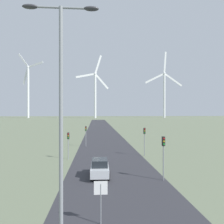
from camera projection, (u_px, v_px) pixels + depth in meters
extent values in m
cube|color=#2D2D33|center=(104.00, 139.00, 51.97)|extent=(10.00, 240.00, 0.01)
cylinder|color=gray|center=(61.00, 133.00, 9.87)|extent=(0.18, 0.18, 11.44)
cylinder|color=gray|center=(61.00, 8.00, 9.86)|extent=(2.73, 0.10, 0.10)
ellipsoid|color=#333338|center=(30.00, 7.00, 9.76)|extent=(0.70, 0.32, 0.20)
ellipsoid|color=#333338|center=(91.00, 9.00, 9.96)|extent=(0.70, 0.32, 0.20)
cylinder|color=gray|center=(101.00, 204.00, 12.90)|extent=(0.07, 0.07, 2.39)
cube|color=white|center=(101.00, 188.00, 12.88)|extent=(0.81, 0.01, 0.81)
cube|color=red|center=(101.00, 188.00, 12.90)|extent=(0.76, 0.02, 0.76)
cylinder|color=gray|center=(68.00, 146.00, 30.43)|extent=(0.11, 0.11, 3.73)
cube|color=black|center=(68.00, 136.00, 30.43)|extent=(0.28, 0.24, 0.90)
sphere|color=red|center=(68.00, 134.00, 30.29)|extent=(0.16, 0.16, 0.16)
sphere|color=gold|center=(68.00, 136.00, 30.29)|extent=(0.16, 0.16, 0.16)
sphere|color=green|center=(68.00, 138.00, 30.30)|extent=(0.16, 0.16, 0.16)
cylinder|color=gray|center=(163.00, 158.00, 21.11)|extent=(0.11, 0.11, 4.25)
cube|color=black|center=(163.00, 141.00, 21.11)|extent=(0.28, 0.24, 0.90)
sphere|color=red|center=(164.00, 139.00, 20.97)|extent=(0.16, 0.16, 0.16)
sphere|color=gold|center=(164.00, 141.00, 20.97)|extent=(0.16, 0.16, 0.16)
sphere|color=green|center=(164.00, 144.00, 20.97)|extent=(0.16, 0.16, 0.16)
cylinder|color=gray|center=(86.00, 136.00, 41.41)|extent=(0.11, 0.11, 3.86)
cube|color=black|center=(86.00, 129.00, 41.41)|extent=(0.28, 0.24, 0.90)
sphere|color=red|center=(86.00, 127.00, 41.27)|extent=(0.16, 0.16, 0.16)
sphere|color=gold|center=(86.00, 129.00, 41.27)|extent=(0.16, 0.16, 0.16)
sphere|color=green|center=(86.00, 130.00, 41.27)|extent=(0.16, 0.16, 0.16)
cylinder|color=gray|center=(144.00, 142.00, 32.72)|extent=(0.11, 0.11, 4.21)
cube|color=black|center=(144.00, 131.00, 32.72)|extent=(0.28, 0.24, 0.90)
sphere|color=red|center=(145.00, 129.00, 32.58)|extent=(0.16, 0.16, 0.16)
sphere|color=gold|center=(145.00, 131.00, 32.58)|extent=(0.16, 0.16, 0.16)
sphere|color=green|center=(145.00, 133.00, 32.59)|extent=(0.16, 0.16, 0.16)
cube|color=#B7BCC1|center=(100.00, 169.00, 22.33)|extent=(1.88, 4.13, 0.80)
cube|color=#1E2328|center=(100.00, 163.00, 22.18)|extent=(1.60, 2.13, 0.70)
cylinder|color=black|center=(92.00, 170.00, 23.54)|extent=(0.22, 0.66, 0.66)
cylinder|color=black|center=(107.00, 170.00, 23.66)|extent=(0.22, 0.66, 0.66)
cylinder|color=black|center=(91.00, 177.00, 21.00)|extent=(0.22, 0.66, 0.66)
cylinder|color=black|center=(109.00, 177.00, 21.12)|extent=(0.22, 0.66, 0.66)
cylinder|color=silver|center=(28.00, 92.00, 220.02)|extent=(2.20, 2.20, 51.53)
sphere|color=silver|center=(28.00, 67.00, 219.94)|extent=(2.60, 2.60, 2.60)
cube|color=silver|center=(26.00, 76.00, 221.07)|extent=(7.06, 3.63, 17.37)
cube|color=silver|center=(36.00, 64.00, 216.63)|extent=(16.35, 7.94, 5.10)
cube|color=silver|center=(23.00, 60.00, 222.11)|extent=(11.98, 5.91, 14.63)
cylinder|color=silver|center=(95.00, 96.00, 213.58)|extent=(2.20, 2.20, 43.42)
sphere|color=silver|center=(95.00, 74.00, 213.51)|extent=(2.60, 2.60, 2.60)
cube|color=silver|center=(85.00, 76.00, 210.65)|extent=(18.23, 4.65, 5.77)
cube|color=silver|center=(102.00, 82.00, 215.52)|extent=(13.66, 3.60, 14.97)
cube|color=silver|center=(98.00, 64.00, 214.37)|extent=(7.26, 2.13, 18.31)
cylinder|color=silver|center=(164.00, 96.00, 226.57)|extent=(2.20, 2.20, 46.05)
sphere|color=silver|center=(164.00, 73.00, 226.50)|extent=(2.60, 2.60, 2.60)
cube|color=silver|center=(165.00, 62.00, 226.56)|extent=(3.22, 0.68, 22.09)
cube|color=silver|center=(155.00, 78.00, 225.15)|extent=(20.52, 1.67, 11.38)
cube|color=silver|center=(173.00, 80.00, 227.78)|extent=(19.32, 1.60, 13.70)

